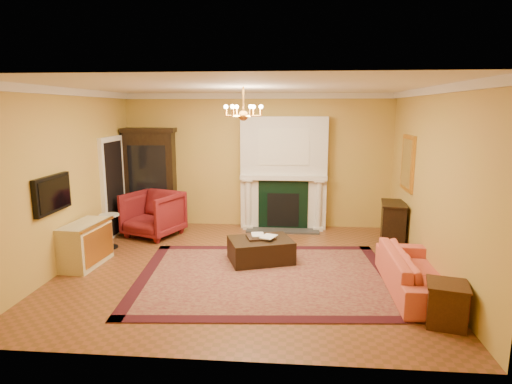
# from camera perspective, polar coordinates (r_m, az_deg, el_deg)

# --- Properties ---
(floor) EXTENTS (6.00, 5.50, 0.02)m
(floor) POSITION_cam_1_polar(r_m,az_deg,el_deg) (7.40, -1.58, -10.11)
(floor) COLOR brown
(floor) RESTS_ON ground
(ceiling) EXTENTS (6.00, 5.50, 0.02)m
(ceiling) POSITION_cam_1_polar(r_m,az_deg,el_deg) (6.91, -1.71, 13.94)
(ceiling) COLOR silver
(ceiling) RESTS_ON wall_back
(wall_back) EXTENTS (6.00, 0.02, 3.00)m
(wall_back) POSITION_cam_1_polar(r_m,az_deg,el_deg) (9.72, 0.19, 4.17)
(wall_back) COLOR #C09345
(wall_back) RESTS_ON floor
(wall_front) EXTENTS (6.00, 0.02, 3.00)m
(wall_front) POSITION_cam_1_polar(r_m,az_deg,el_deg) (4.33, -5.76, -4.51)
(wall_front) COLOR #C09345
(wall_front) RESTS_ON floor
(wall_left) EXTENTS (0.02, 5.50, 3.00)m
(wall_left) POSITION_cam_1_polar(r_m,az_deg,el_deg) (7.92, -23.83, 1.68)
(wall_left) COLOR #C09345
(wall_left) RESTS_ON floor
(wall_right) EXTENTS (0.02, 5.50, 3.00)m
(wall_right) POSITION_cam_1_polar(r_m,az_deg,el_deg) (7.30, 22.54, 1.06)
(wall_right) COLOR #C09345
(wall_right) RESTS_ON floor
(fireplace) EXTENTS (1.90, 0.70, 2.50)m
(fireplace) POSITION_cam_1_polar(r_m,az_deg,el_deg) (9.55, 3.69, 2.17)
(fireplace) COLOR silver
(fireplace) RESTS_ON wall_back
(crown_molding) EXTENTS (6.00, 5.50, 0.12)m
(crown_molding) POSITION_cam_1_polar(r_m,az_deg,el_deg) (7.86, -0.89, 13.08)
(crown_molding) COLOR silver
(crown_molding) RESTS_ON ceiling
(doorway) EXTENTS (0.08, 1.05, 2.10)m
(doorway) POSITION_cam_1_polar(r_m,az_deg,el_deg) (9.48, -18.46, 0.65)
(doorway) COLOR silver
(doorway) RESTS_ON wall_left
(tv_panel) EXTENTS (0.09, 0.95, 0.58)m
(tv_panel) POSITION_cam_1_polar(r_m,az_deg,el_deg) (7.40, -25.50, -0.24)
(tv_panel) COLOR black
(tv_panel) RESTS_ON wall_left
(gilt_mirror) EXTENTS (0.06, 0.76, 1.05)m
(gilt_mirror) POSITION_cam_1_polar(r_m,az_deg,el_deg) (8.60, 19.56, 3.66)
(gilt_mirror) COLOR gold
(gilt_mirror) RESTS_ON wall_right
(chandelier) EXTENTS (0.63, 0.55, 0.53)m
(chandelier) POSITION_cam_1_polar(r_m,az_deg,el_deg) (6.90, -1.69, 10.61)
(chandelier) COLOR gold
(chandelier) RESTS_ON ceiling
(oriental_rug) EXTENTS (4.32, 3.37, 0.02)m
(oriental_rug) POSITION_cam_1_polar(r_m,az_deg,el_deg) (7.00, 1.32, -11.21)
(oriental_rug) COLOR #4A1019
(oriental_rug) RESTS_ON floor
(china_cabinet) EXTENTS (1.11, 0.58, 2.15)m
(china_cabinet) POSITION_cam_1_polar(r_m,az_deg,el_deg) (10.00, -13.78, 1.58)
(china_cabinet) COLOR black
(china_cabinet) RESTS_ON floor
(wingback_armchair) EXTENTS (1.30, 1.26, 1.04)m
(wingback_armchair) POSITION_cam_1_polar(r_m,az_deg,el_deg) (9.28, -13.56, -2.60)
(wingback_armchair) COLOR maroon
(wingback_armchair) RESTS_ON floor
(pedestal_table) EXTENTS (0.38, 0.38, 0.67)m
(pedestal_table) POSITION_cam_1_polar(r_m,az_deg,el_deg) (8.74, -18.89, -4.63)
(pedestal_table) COLOR black
(pedestal_table) RESTS_ON floor
(commode) EXTENTS (0.55, 1.04, 0.75)m
(commode) POSITION_cam_1_polar(r_m,az_deg,el_deg) (7.95, -21.78, -6.48)
(commode) COLOR beige
(commode) RESTS_ON floor
(coral_sofa) EXTENTS (0.62, 2.04, 0.80)m
(coral_sofa) POSITION_cam_1_polar(r_m,az_deg,el_deg) (6.77, 20.56, -9.19)
(coral_sofa) COLOR #C8423F
(coral_sofa) RESTS_ON floor
(end_table) EXTENTS (0.55, 0.55, 0.52)m
(end_table) POSITION_cam_1_polar(r_m,az_deg,el_deg) (5.97, 24.02, -13.62)
(end_table) COLOR #3B2010
(end_table) RESTS_ON floor
(console_table) EXTENTS (0.54, 0.81, 0.83)m
(console_table) POSITION_cam_1_polar(r_m,az_deg,el_deg) (8.84, 17.78, -4.21)
(console_table) COLOR black
(console_table) RESTS_ON floor
(leather_ottoman) EXTENTS (1.26, 1.08, 0.40)m
(leather_ottoman) POSITION_cam_1_polar(r_m,az_deg,el_deg) (7.60, 0.63, -7.74)
(leather_ottoman) COLOR black
(leather_ottoman) RESTS_ON oriental_rug
(ottoman_tray) EXTENTS (0.56, 0.49, 0.03)m
(ottoman_tray) POSITION_cam_1_polar(r_m,az_deg,el_deg) (7.60, 0.63, -6.03)
(ottoman_tray) COLOR black
(ottoman_tray) RESTS_ON leather_ottoman
(book_a) EXTENTS (0.22, 0.06, 0.29)m
(book_a) POSITION_cam_1_polar(r_m,az_deg,el_deg) (7.59, -0.59, -4.80)
(book_a) COLOR gray
(book_a) RESTS_ON ottoman_tray
(book_b) EXTENTS (0.22, 0.11, 0.32)m
(book_b) POSITION_cam_1_polar(r_m,az_deg,el_deg) (7.53, 0.88, -4.82)
(book_b) COLOR gray
(book_b) RESTS_ON ottoman_tray
(topiary_left) EXTENTS (0.15, 0.15, 0.41)m
(topiary_left) POSITION_cam_1_polar(r_m,az_deg,el_deg) (9.50, 0.23, 3.74)
(topiary_left) COLOR gray
(topiary_left) RESTS_ON fireplace
(topiary_right) EXTENTS (0.17, 0.17, 0.47)m
(topiary_right) POSITION_cam_1_polar(r_m,az_deg,el_deg) (9.48, 8.34, 3.80)
(topiary_right) COLOR gray
(topiary_right) RESTS_ON fireplace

